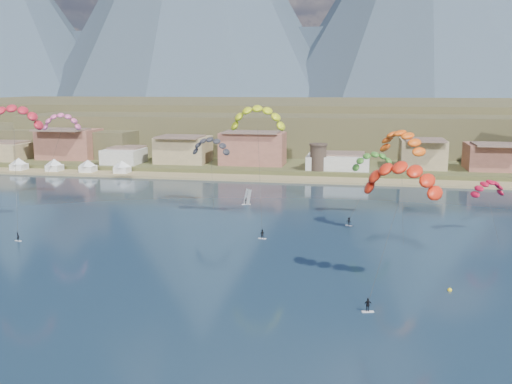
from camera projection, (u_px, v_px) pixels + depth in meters
ground at (211, 313)px, 73.95m from camera, size 2400.00×2400.00×0.00m
beach at (300, 179)px, 176.34m from camera, size 2200.00×12.00×0.90m
land at (345, 112)px, 615.14m from camera, size 2200.00×900.00×4.00m
foothills at (370, 124)px, 292.94m from camera, size 940.00×210.00×18.00m
mountain_ridge at (343, 1)px, 844.71m from camera, size 2060.00×480.00×400.00m
town at (189, 146)px, 197.50m from camera, size 400.00×24.00×12.00m
watchtower at (318, 157)px, 182.05m from camera, size 5.82×5.82×8.60m
beach_tents at (70, 162)px, 189.30m from camera, size 43.40×6.40×5.00m
kitesurfer_red at (13, 113)px, 114.22m from camera, size 12.67×15.03×26.82m
kitesurfer_yellow at (258, 114)px, 118.95m from camera, size 12.20×16.70×27.13m
kitesurfer_orange at (402, 173)px, 81.85m from camera, size 12.68×16.62×21.00m
kitesurfer_green at (374, 159)px, 125.13m from camera, size 10.68×12.36×16.64m
distant_kite_pink at (61, 119)px, 145.18m from camera, size 10.39×7.47×23.36m
distant_kite_dark at (211, 143)px, 139.00m from camera, size 9.90×6.14×18.22m
distant_kite_orange at (402, 138)px, 108.77m from camera, size 10.11×10.28×22.15m
distant_kite_red at (488, 186)px, 111.23m from camera, size 7.87×7.10×12.96m
windsurfer at (247, 200)px, 140.42m from camera, size 2.21×2.42×3.81m
buoy at (450, 290)px, 81.87m from camera, size 0.64×0.64×0.64m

